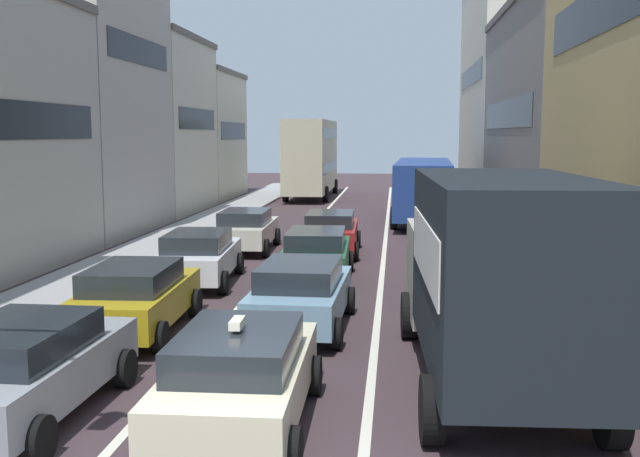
% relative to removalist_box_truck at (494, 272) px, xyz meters
% --- Properties ---
extents(sidewalk_left, '(2.60, 64.00, 0.14)m').
position_rel_removalist_box_truck_xyz_m(sidewalk_left, '(-10.40, 16.07, -1.90)').
color(sidewalk_left, '#999999').
rests_on(sidewalk_left, ground).
extents(lane_stripe_left, '(0.16, 60.00, 0.01)m').
position_rel_removalist_box_truck_xyz_m(lane_stripe_left, '(-5.40, 16.07, -1.97)').
color(lane_stripe_left, silver).
rests_on(lane_stripe_left, ground).
extents(lane_stripe_right, '(0.16, 60.00, 0.01)m').
position_rel_removalist_box_truck_xyz_m(lane_stripe_right, '(-2.00, 16.07, -1.97)').
color(lane_stripe_right, silver).
rests_on(lane_stripe_right, ground).
extents(building_row_left, '(7.20, 43.90, 14.11)m').
position_rel_removalist_box_truck_xyz_m(building_row_left, '(-15.70, 16.49, 3.71)').
color(building_row_left, gray).
rests_on(building_row_left, ground).
extents(building_row_right, '(7.20, 43.90, 14.08)m').
position_rel_removalist_box_truck_xyz_m(building_row_right, '(6.20, 18.59, 4.23)').
color(building_row_right, beige).
rests_on(building_row_right, ground).
extents(removalist_box_truck, '(2.96, 7.79, 3.58)m').
position_rel_removalist_box_truck_xyz_m(removalist_box_truck, '(0.00, 0.00, 0.00)').
color(removalist_box_truck, '#B7B29E').
rests_on(removalist_box_truck, ground).
extents(taxi_centre_lane_front, '(2.12, 4.33, 1.66)m').
position_rel_removalist_box_truck_xyz_m(taxi_centre_lane_front, '(-3.80, -2.14, -1.18)').
color(taxi_centre_lane_front, beige).
rests_on(taxi_centre_lane_front, ground).
extents(sedan_left_lane_front, '(2.11, 4.33, 1.49)m').
position_rel_removalist_box_truck_xyz_m(sedan_left_lane_front, '(-7.04, -2.09, -1.18)').
color(sedan_left_lane_front, gray).
rests_on(sedan_left_lane_front, ground).
extents(sedan_centre_lane_second, '(2.15, 4.34, 1.49)m').
position_rel_removalist_box_truck_xyz_m(sedan_centre_lane_second, '(-3.63, 3.36, -1.18)').
color(sedan_centre_lane_second, '#759EB7').
rests_on(sedan_centre_lane_second, ground).
extents(wagon_left_lane_second, '(2.20, 4.37, 1.49)m').
position_rel_removalist_box_truck_xyz_m(wagon_left_lane_second, '(-7.08, 2.67, -1.18)').
color(wagon_left_lane_second, '#B29319').
rests_on(wagon_left_lane_second, ground).
extents(hatchback_centre_lane_third, '(2.18, 4.36, 1.49)m').
position_rel_removalist_box_truck_xyz_m(hatchback_centre_lane_third, '(-3.87, 8.65, -1.18)').
color(hatchback_centre_lane_third, '#19592D').
rests_on(hatchback_centre_lane_third, ground).
extents(sedan_left_lane_third, '(2.30, 4.41, 1.49)m').
position_rel_removalist_box_truck_xyz_m(sedan_left_lane_third, '(-7.12, 7.91, -1.18)').
color(sedan_left_lane_third, silver).
rests_on(sedan_left_lane_third, ground).
extents(coupe_centre_lane_fourth, '(2.15, 4.35, 1.49)m').
position_rel_removalist_box_truck_xyz_m(coupe_centre_lane_fourth, '(-3.88, 13.50, -1.18)').
color(coupe_centre_lane_fourth, '#A51E1E').
rests_on(coupe_centre_lane_fourth, ground).
extents(sedan_left_lane_fourth, '(2.16, 4.35, 1.49)m').
position_rel_removalist_box_truck_xyz_m(sedan_left_lane_fourth, '(-6.98, 13.85, -1.18)').
color(sedan_left_lane_fourth, beige).
rests_on(sedan_left_lane_fourth, ground).
extents(sedan_right_lane_behind_truck, '(2.28, 4.40, 1.49)m').
position_rel_removalist_box_truck_xyz_m(sedan_right_lane_behind_truck, '(-0.12, 7.16, -1.18)').
color(sedan_right_lane_behind_truck, black).
rests_on(sedan_right_lane_behind_truck, ground).
extents(bus_mid_queue_primary, '(3.13, 10.60, 2.90)m').
position_rel_removalist_box_truck_xyz_m(bus_mid_queue_primary, '(-0.30, 23.61, -0.21)').
color(bus_mid_queue_primary, navy).
rests_on(bus_mid_queue_primary, ground).
extents(bus_far_queue_secondary, '(2.81, 10.50, 5.06)m').
position_rel_removalist_box_truck_xyz_m(bus_far_queue_secondary, '(-7.14, 36.16, 0.86)').
color(bus_far_queue_secondary, '#BFB793').
rests_on(bus_far_queue_secondary, ground).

